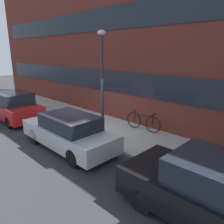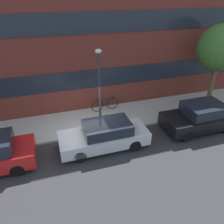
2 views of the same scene
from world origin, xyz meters
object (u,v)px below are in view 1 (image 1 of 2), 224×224
at_px(parked_car_silver, 69,132).
at_px(fire_hydrant, 33,103).
at_px(parked_car_red, 13,106).
at_px(bicycle, 143,121).
at_px(lamp_post, 102,73).
at_px(parked_car_black, 216,193).

distance_m(parked_car_silver, fire_hydrant, 6.34).
distance_m(parked_car_red, parked_car_silver, 5.13).
bearing_deg(bicycle, lamp_post, -117.82).
distance_m(parked_car_black, fire_hydrant, 11.59).
xyz_separation_m(parked_car_red, parked_car_black, (10.47, 0.00, -0.01)).
distance_m(fire_hydrant, bicycle, 7.31).
bearing_deg(parked_car_red, bicycle, -151.25).
relative_size(parked_car_red, bicycle, 2.27).
height_order(parked_car_red, fire_hydrant, parked_car_red).
xyz_separation_m(parked_car_black, lamp_post, (-5.15, 1.56, 2.03)).
bearing_deg(bicycle, parked_car_black, -41.79).
bearing_deg(parked_car_silver, lamp_post, -97.19).
bearing_deg(fire_hydrant, parked_car_red, -57.64).
xyz_separation_m(parked_car_red, lamp_post, (5.32, 1.56, 2.02)).
relative_size(parked_car_silver, lamp_post, 0.99).
xyz_separation_m(fire_hydrant, lamp_post, (6.33, -0.03, 2.29)).
distance_m(parked_car_red, bicycle, 6.95).
relative_size(parked_car_red, parked_car_silver, 0.95).
xyz_separation_m(parked_car_black, fire_hydrant, (-11.48, 1.59, -0.25)).
bearing_deg(parked_car_silver, bicycle, -106.14).
height_order(parked_car_black, bicycle, parked_car_black).
bearing_deg(parked_car_black, bicycle, -37.35).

